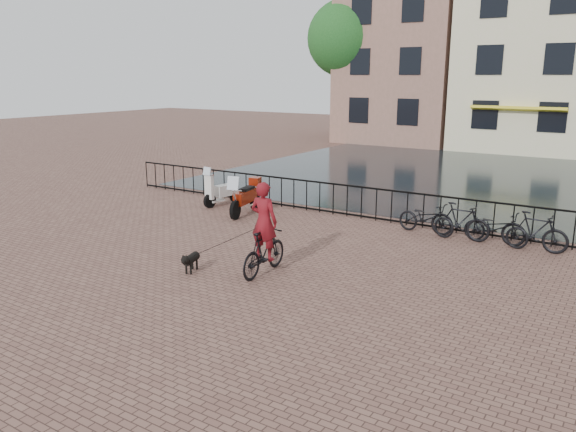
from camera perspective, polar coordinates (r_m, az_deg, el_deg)
The scene contains 14 objects.
ground at distance 11.11m, azimuth -8.55°, elevation -9.21°, with size 100.00×100.00×0.00m, color brown.
canal_water at distance 26.17m, azimuth 17.30°, elevation 3.86°, with size 20.00×20.00×0.00m, color black.
railing at distance 17.45m, azimuth 8.95°, elevation 1.14°, with size 20.00×0.05×1.02m.
canal_house_left at distance 40.28m, azimuth 12.52°, elevation 16.67°, with size 7.50×9.00×12.80m.
canal_house_mid at distance 38.14m, azimuth 24.19°, elevation 15.22°, with size 8.00×9.50×11.80m.
tree_far_left at distance 38.98m, azimuth 5.86°, elevation 17.50°, with size 5.04×5.04×9.27m.
cyclist at distance 12.50m, azimuth -2.45°, elevation -1.83°, with size 0.81×1.83×2.47m.
dog at distance 13.01m, azimuth -9.79°, elevation -4.56°, with size 0.45×0.78×0.50m.
motorcycle at distance 18.06m, azimuth -4.38°, elevation 2.36°, with size 0.88×2.02×1.41m.
scooter at distance 19.46m, azimuth -6.68°, elevation 3.20°, with size 0.62×1.59×1.44m.
parked_bike_0 at distance 16.28m, azimuth 13.86°, elevation -0.23°, with size 0.60×1.72×0.90m, color black.
parked_bike_1 at distance 16.00m, azimuth 17.07°, elevation -0.51°, with size 0.47×1.66×1.00m, color black.
parked_bike_2 at distance 15.80m, azimuth 20.36°, elevation -1.15°, with size 0.60×1.72×0.90m, color black.
parked_bike_3 at distance 15.63m, azimuth 23.76°, elevation -1.45°, with size 0.47×1.66×1.00m, color black.
Camera 1 is at (6.84, -7.58, 4.36)m, focal length 35.00 mm.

